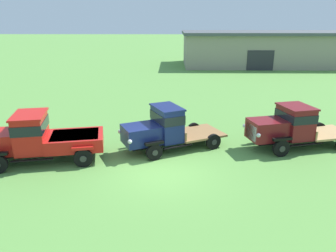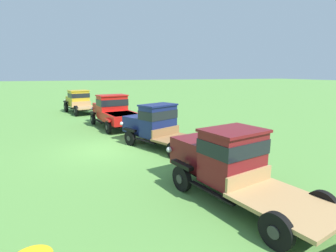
{
  "view_description": "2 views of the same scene",
  "coord_description": "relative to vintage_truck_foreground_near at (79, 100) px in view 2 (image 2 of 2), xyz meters",
  "views": [
    {
      "loc": [
        0.47,
        -12.36,
        6.1
      ],
      "look_at": [
        0.25,
        3.04,
        1.0
      ],
      "focal_mm": 35.0,
      "sensor_mm": 36.0,
      "label": 1
    },
    {
      "loc": [
        12.65,
        -1.36,
        3.69
      ],
      "look_at": [
        0.25,
        3.04,
        1.0
      ],
      "focal_mm": 28.0,
      "sensor_mm": 36.0,
      "label": 2
    }
  ],
  "objects": [
    {
      "name": "ground_plane",
      "position": [
        13.37,
        1.09,
        -1.11
      ],
      "size": [
        240.0,
        240.0,
        0.0
      ],
      "primitive_type": "plane",
      "color": "#5B9342"
    },
    {
      "name": "vintage_truck_foreground_near",
      "position": [
        0.0,
        0.0,
        0.0
      ],
      "size": [
        5.26,
        3.13,
        2.08
      ],
      "color": "black",
      "rests_on": "ground"
    },
    {
      "name": "vintage_truck_second_in_line",
      "position": [
        7.87,
        2.16,
        -0.03
      ],
      "size": [
        5.76,
        3.13,
        2.19
      ],
      "color": "black",
      "rests_on": "ground"
    },
    {
      "name": "vintage_truck_midrow_center",
      "position": [
        13.4,
        3.52,
        -0.03
      ],
      "size": [
        5.33,
        3.81,
        2.14
      ],
      "color": "black",
      "rests_on": "ground"
    },
    {
      "name": "vintage_truck_far_side",
      "position": [
        19.54,
        3.88,
        -0.01
      ],
      "size": [
        5.61,
        3.06,
        2.1
      ],
      "color": "black",
      "rests_on": "ground"
    }
  ]
}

